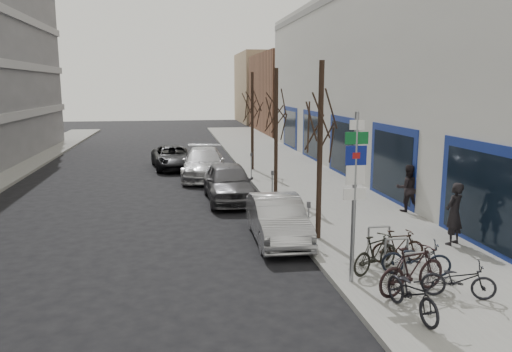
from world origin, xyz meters
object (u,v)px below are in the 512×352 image
object	(u,v)px
parked_car_front	(277,219)
parked_car_mid	(229,182)
meter_mid	(272,183)
meter_back	(251,163)
pedestrian_near	(454,214)
pedestrian_far	(408,188)
tree_mid	(276,102)
bike_far_inner	(398,246)
bike_mid_curb	(416,255)
lane_car	(173,157)
meter_front	(308,218)
bike_mid_inner	(376,253)
highway_sign_pole	(355,187)
tree_near	(321,109)
tree_far	(252,98)
bike_far_curb	(459,277)
bike_near_right	(412,269)
bike_rack	(396,250)
bike_near_left	(413,289)
parked_car_back	(204,163)

from	to	relation	value
parked_car_front	parked_car_mid	world-z (taller)	parked_car_mid
meter_mid	parked_car_mid	xyz separation A→B (m)	(-1.65, 1.06, -0.12)
meter_back	pedestrian_near	xyz separation A→B (m)	(4.19, -11.77, 0.16)
meter_mid	pedestrian_far	bearing A→B (deg)	-26.79
tree_mid	parked_car_mid	distance (m)	3.94
bike_far_inner	bike_mid_curb	bearing A→B (deg)	-177.98
meter_back	lane_car	world-z (taller)	meter_back
tree_mid	bike_mid_curb	distance (m)	10.57
meter_front	bike_mid_inner	bearing A→B (deg)	-67.57
highway_sign_pole	lane_car	bearing A→B (deg)	102.84
tree_near	pedestrian_far	xyz separation A→B (m)	(4.20, 2.65, -3.06)
bike_mid_curb	parked_car_mid	xyz separation A→B (m)	(-3.60, 9.44, 0.14)
tree_mid	tree_far	size ratio (longest dim) A/B	1.00
tree_far	bike_far_inner	size ratio (longest dim) A/B	3.71
bike_far_curb	pedestrian_far	distance (m)	7.81
highway_sign_pole	bike_mid_inner	xyz separation A→B (m)	(0.79, 0.48, -1.81)
meter_mid	pedestrian_far	distance (m)	5.21
tree_near	pedestrian_far	distance (m)	5.84
bike_mid_curb	bike_far_inner	xyz separation A→B (m)	(-0.03, 0.95, -0.06)
meter_back	parked_car_front	world-z (taller)	meter_back
bike_near_right	parked_car_front	bearing A→B (deg)	6.34
meter_front	meter_mid	bearing A→B (deg)	90.00
highway_sign_pole	tree_far	xyz separation A→B (m)	(0.20, 16.51, 1.65)
tree_mid	bike_rack	bearing A→B (deg)	-82.72
tree_far	bike_mid_curb	size ratio (longest dim) A/B	3.29
bike_far_inner	meter_back	bearing A→B (deg)	8.48
tree_mid	pedestrian_near	distance (m)	9.13
tree_mid	bike_far_inner	bearing A→B (deg)	-80.63
meter_front	meter_back	distance (m)	11.00
highway_sign_pole	meter_front	size ratio (longest dim) A/B	3.31
lane_car	pedestrian_far	bearing A→B (deg)	-61.82
bike_far_inner	bike_near_left	bearing A→B (deg)	160.09
parked_car_back	bike_far_curb	bearing A→B (deg)	-69.45
parked_car_front	pedestrian_far	distance (m)	5.86
bike_near_right	bike_mid_inner	size ratio (longest dim) A/B	1.15
meter_mid	pedestrian_far	size ratio (longest dim) A/B	0.71
bike_near_right	meter_mid	bearing A→B (deg)	-9.03
meter_mid	bike_far_curb	bearing A→B (deg)	-77.03
bike_mid_curb	parked_car_front	world-z (taller)	parked_car_front
highway_sign_pole	parked_car_mid	distance (m)	9.90
parked_car_front	pedestrian_far	world-z (taller)	pedestrian_far
parked_car_front	bike_near_left	bearing A→B (deg)	-73.44
bike_rack	bike_mid_inner	world-z (taller)	bike_mid_inner
parked_car_mid	bike_near_right	bearing A→B (deg)	-75.33
meter_back	bike_near_left	bearing A→B (deg)	-86.94
meter_front	bike_far_inner	size ratio (longest dim) A/B	0.86
parked_car_front	lane_car	xyz separation A→B (m)	(-3.19, 14.50, -0.03)
highway_sign_pole	pedestrian_far	distance (m)	7.70
bike_far_curb	parked_car_front	xyz separation A→B (m)	(-3.00, 5.16, 0.06)
tree_near	meter_back	bearing A→B (deg)	92.45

